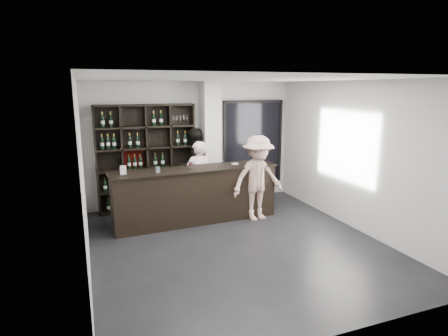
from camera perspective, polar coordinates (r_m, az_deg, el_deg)
name	(u,v)px	position (r m, az deg, el deg)	size (l,w,h in m)	color
floor	(237,244)	(6.89, 1.97, -11.49)	(5.00, 5.50, 0.01)	black
wine_shelf	(147,158)	(8.62, -11.72, 1.51)	(2.20, 0.35, 2.40)	black
structural_column	(211,144)	(8.84, -2.04, 3.66)	(0.40, 0.40, 2.90)	silver
glass_panel	(253,142)	(9.50, 4.42, 3.93)	(1.60, 0.08, 2.10)	black
tasting_counter	(196,195)	(7.81, -4.30, -4.11)	(3.47, 0.72, 1.14)	black
taster_pink	(198,178)	(8.24, -3.92, -1.50)	(0.59, 0.39, 1.63)	#FFCED3
taster_black	(194,168)	(8.74, -4.66, 0.02)	(0.90, 0.70, 1.85)	black
customer	(258,178)	(7.87, 5.15, -1.57)	(1.16, 0.67, 1.79)	tan
wine_glass	(191,165)	(7.50, -5.13, 0.45)	(0.08, 0.08, 0.19)	white
spit_cup	(158,170)	(7.36, -10.05, -0.25)	(0.08, 0.08, 0.11)	#9AB3BE
napkin_stack	(235,164)	(8.03, 1.68, 0.64)	(0.11, 0.11, 0.02)	white
card_stand	(123,170)	(7.34, -15.12, -0.31)	(0.11, 0.06, 0.17)	white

